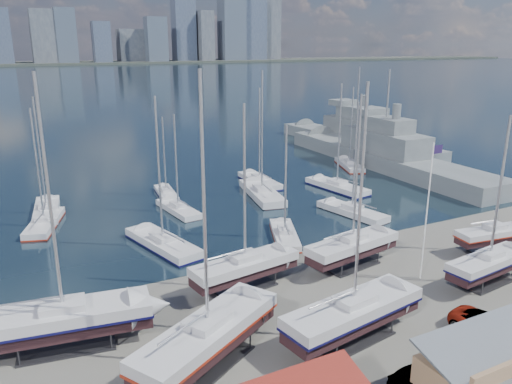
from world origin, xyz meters
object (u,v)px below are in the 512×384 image
sailboat_cradle_0 (64,319)px  flagpole (429,202)px  naval_ship_west (355,139)px  naval_ship_east (383,157)px

sailboat_cradle_0 → flagpole: 30.97m
naval_ship_west → flagpole: 62.26m
sailboat_cradle_0 → naval_ship_east: bearing=38.0°
flagpole → sailboat_cradle_0: bearing=173.7°
naval_ship_east → flagpole: bearing=144.7°
naval_ship_west → flagpole: size_ratio=3.39×
sailboat_cradle_0 → flagpole: sailboat_cradle_0 is taller
naval_ship_east → flagpole: 44.97m
naval_ship_east → flagpole: (-26.52, -35.87, 5.66)m
sailboat_cradle_0 → naval_ship_west: size_ratio=0.44×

